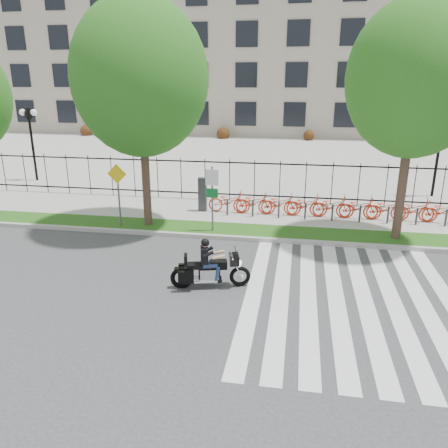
# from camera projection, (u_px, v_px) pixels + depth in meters

# --- Properties ---
(ground) EXTENTS (120.00, 120.00, 0.00)m
(ground) POSITION_uv_depth(u_px,v_px,m) (179.00, 286.00, 12.66)
(ground) COLOR #37373A
(ground) RESTS_ON ground
(curb) EXTENTS (60.00, 0.20, 0.15)m
(curb) POSITION_uv_depth(u_px,v_px,m) (208.00, 236.00, 16.48)
(curb) COLOR #A4A19B
(curb) RESTS_ON ground
(grass_verge) EXTENTS (60.00, 1.50, 0.15)m
(grass_verge) POSITION_uv_depth(u_px,v_px,m) (212.00, 229.00, 17.27)
(grass_verge) COLOR #225114
(grass_verge) RESTS_ON ground
(sidewalk) EXTENTS (60.00, 3.50, 0.15)m
(sidewalk) POSITION_uv_depth(u_px,v_px,m) (223.00, 212.00, 19.62)
(sidewalk) COLOR #AFADA4
(sidewalk) RESTS_ON ground
(plaza) EXTENTS (80.00, 34.00, 0.10)m
(plaza) POSITION_uv_depth(u_px,v_px,m) (260.00, 153.00, 36.06)
(plaza) COLOR #AFADA4
(plaza) RESTS_ON ground
(crosswalk_stripes) EXTENTS (5.70, 8.00, 0.01)m
(crosswalk_stripes) POSITION_uv_depth(u_px,v_px,m) (350.00, 299.00, 11.87)
(crosswalk_stripes) COLOR silver
(crosswalk_stripes) RESTS_ON ground
(iron_fence) EXTENTS (30.00, 0.06, 2.00)m
(iron_fence) POSITION_uv_depth(u_px,v_px,m) (230.00, 180.00, 20.92)
(iron_fence) COLOR black
(iron_fence) RESTS_ON sidewalk
(office_building) EXTENTS (60.00, 21.90, 20.15)m
(office_building) POSITION_uv_depth(u_px,v_px,m) (278.00, 44.00, 51.64)
(office_building) COLOR #A39983
(office_building) RESTS_ON ground
(lamp_post_left) EXTENTS (1.06, 0.70, 4.25)m
(lamp_post_left) POSITION_uv_depth(u_px,v_px,m) (30.00, 127.00, 24.87)
(lamp_post_left) COLOR black
(lamp_post_left) RESTS_ON ground
(lamp_post_right) EXTENTS (1.06, 0.70, 4.25)m
(lamp_post_right) POSITION_uv_depth(u_px,v_px,m) (441.00, 134.00, 21.27)
(lamp_post_right) COLOR black
(lamp_post_right) RESTS_ON ground
(street_tree_1) EXTENTS (5.02, 5.02, 8.52)m
(street_tree_1) POSITION_uv_depth(u_px,v_px,m) (140.00, 78.00, 15.94)
(street_tree_1) COLOR #3E2C22
(street_tree_1) RESTS_ON grass_verge
(street_tree_2) EXTENTS (4.58, 4.58, 8.23)m
(street_tree_2) POSITION_uv_depth(u_px,v_px,m) (416.00, 79.00, 14.39)
(street_tree_2) COLOR #3E2C22
(street_tree_2) RESTS_ON grass_verge
(bike_share_station) EXTENTS (11.10, 0.86, 1.50)m
(bike_share_station) POSITION_uv_depth(u_px,v_px,m) (330.00, 206.00, 18.45)
(bike_share_station) COLOR #2D2D33
(bike_share_station) RESTS_ON sidewalk
(sign_pole_regulatory) EXTENTS (0.50, 0.09, 2.50)m
(sign_pole_regulatory) POSITION_uv_depth(u_px,v_px,m) (212.00, 191.00, 16.40)
(sign_pole_regulatory) COLOR #59595B
(sign_pole_regulatory) RESTS_ON grass_verge
(sign_pole_warning) EXTENTS (0.78, 0.09, 2.49)m
(sign_pole_warning) POSITION_uv_depth(u_px,v_px,m) (118.00, 187.00, 17.01)
(sign_pole_warning) COLOR #59595B
(sign_pole_warning) RESTS_ON grass_verge
(motorcycle_rider) EXTENTS (2.27, 0.97, 1.78)m
(motorcycle_rider) POSITION_uv_depth(u_px,v_px,m) (210.00, 268.00, 12.42)
(motorcycle_rider) COLOR black
(motorcycle_rider) RESTS_ON ground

